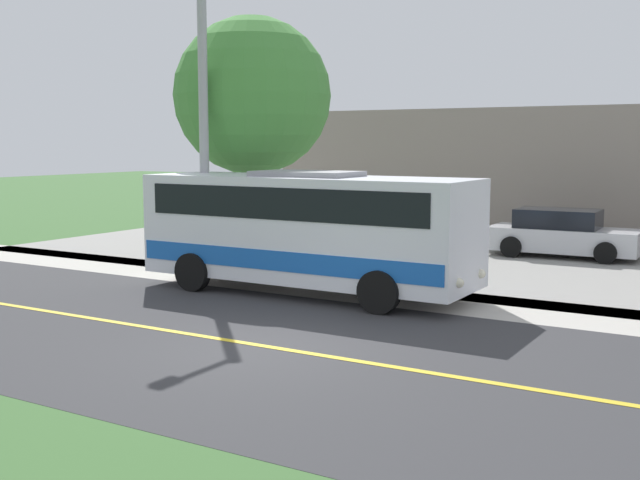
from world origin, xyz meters
name	(u,v)px	position (x,y,z in m)	size (l,w,h in m)	color
ground_plane	(267,347)	(0.00, 0.00, 0.00)	(120.00, 120.00, 0.00)	#3D6633
road_surface	(267,347)	(0.00, 0.00, 0.00)	(8.00, 100.00, 0.01)	#333335
sidewalk	(398,296)	(-5.20, 0.00, 0.00)	(2.40, 100.00, 0.01)	#B2ADA3
parking_lot_surface	(601,264)	(-12.40, 3.00, 0.00)	(14.00, 36.00, 0.01)	gray
road_centre_line	(267,347)	(0.00, 0.00, 0.01)	(0.16, 100.00, 0.00)	gold
shuttle_bus_front	(307,226)	(-4.47, -1.97, 1.55)	(2.59, 7.97, 2.82)	white
street_light_pole	(200,104)	(-4.88, -5.38, 4.44)	(1.97, 0.24, 8.05)	#9E9EA3
parked_car_near	(562,234)	(-13.40, 1.65, 0.69)	(2.11, 4.45, 1.45)	silver
tree_curbside	(252,96)	(-7.40, -5.58, 4.75)	(4.40, 4.40, 6.96)	#4C3826
commercial_building	(534,170)	(-21.40, -1.53, 2.35)	(10.00, 18.03, 4.70)	gray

